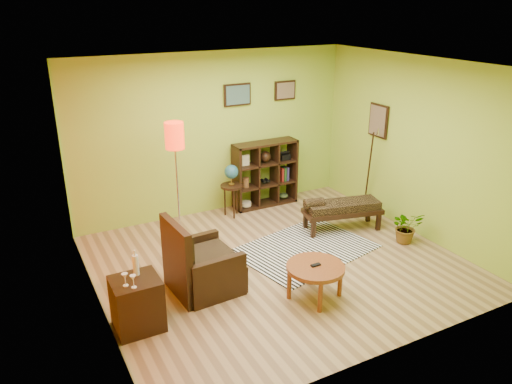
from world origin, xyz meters
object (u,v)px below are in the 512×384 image
cube_shelf (266,174)px  floor_lamp (175,147)px  globe_table (231,178)px  armchair (200,268)px  potted_plant (406,230)px  side_cabinet (137,303)px  coffee_table (315,270)px  bench (341,208)px

cube_shelf → floor_lamp: bearing=-158.5°
floor_lamp → globe_table: floor_lamp is taller
armchair → potted_plant: armchair is taller
floor_lamp → side_cabinet: bearing=-122.7°
floor_lamp → cube_shelf: 2.30m
side_cabinet → floor_lamp: (1.17, 1.82, 1.24)m
coffee_table → floor_lamp: (-1.00, 2.25, 1.17)m
floor_lamp → bench: 2.87m
armchair → globe_table: size_ratio=1.09×
side_cabinet → globe_table: (2.33, 2.40, 0.39)m
armchair → side_cabinet: 1.04m
coffee_table → side_cabinet: side_cabinet is taller
armchair → coffee_table: bearing=-35.0°
cube_shelf → potted_plant: size_ratio=2.28×
armchair → globe_table: 2.45m
globe_table → cube_shelf: bearing=13.2°
coffee_table → cube_shelf: size_ratio=0.62×
globe_table → bench: globe_table is taller
floor_lamp → potted_plant: 3.78m
globe_table → potted_plant: (1.97, -2.20, -0.51)m
floor_lamp → bench: floor_lamp is taller
side_cabinet → armchair: bearing=24.1°
cube_shelf → coffee_table: bearing=-107.5°
coffee_table → side_cabinet: size_ratio=0.78×
coffee_table → bench: (1.51, 1.49, -0.01)m
coffee_table → potted_plant: coffee_table is taller
cube_shelf → bench: size_ratio=0.88×
globe_table → potted_plant: size_ratio=1.78×
coffee_table → armchair: bearing=145.0°
cube_shelf → potted_plant: bearing=-63.4°
armchair → cube_shelf: cube_shelf is taller
globe_table → potted_plant: bearing=-48.1°
armchair → floor_lamp: 1.89m
coffee_table → globe_table: (0.17, 2.83, 0.32)m
side_cabinet → floor_lamp: size_ratio=0.49×
floor_lamp → potted_plant: size_ratio=3.67×
side_cabinet → potted_plant: 4.31m
coffee_table → cube_shelf: cube_shelf is taller
floor_lamp → potted_plant: floor_lamp is taller
floor_lamp → cube_shelf: (1.95, 0.76, -0.96)m
globe_table → bench: (1.34, -1.34, -0.33)m
coffee_table → cube_shelf: (0.95, 3.01, 0.21)m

